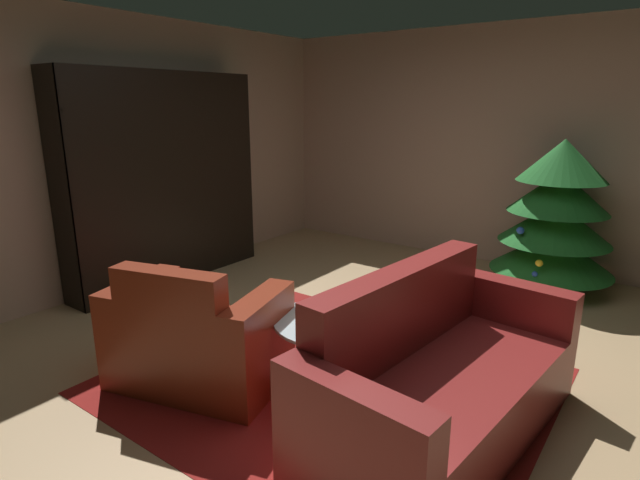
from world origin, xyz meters
name	(u,v)px	position (x,y,z in m)	size (l,w,h in m)	color
ground_plane	(354,361)	(0.00, 0.00, 0.00)	(7.07, 7.07, 0.00)	tan
wall_back	(500,147)	(0.00, 2.97, 1.31)	(5.58, 0.06, 2.62)	tan
wall_left	(113,154)	(-2.76, 0.00, 1.31)	(0.06, 6.01, 2.62)	tan
area_rug	(330,381)	(0.02, -0.33, 0.00)	(2.63, 2.29, 0.01)	maroon
bookshelf_unit	(176,179)	(-2.50, 0.51, 1.03)	(0.37, 2.13, 2.09)	black
armchair_red	(196,340)	(-0.67, -0.85, 0.31)	(1.21, 0.94, 0.85)	maroon
couch_red	(438,381)	(0.80, -0.41, 0.31)	(0.99, 1.90, 0.90)	maroon
coffee_table	(333,326)	(0.07, -0.37, 0.43)	(0.75, 0.75, 0.47)	black
book_stack_on_table	(324,314)	(0.03, -0.41, 0.51)	(0.24, 0.19, 0.10)	#D6C04F
bottle_on_table	(334,320)	(0.20, -0.54, 0.56)	(0.08, 0.08, 0.23)	#531E21
decorated_tree	(556,215)	(0.77, 2.41, 0.74)	(1.15, 1.15, 1.47)	brown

